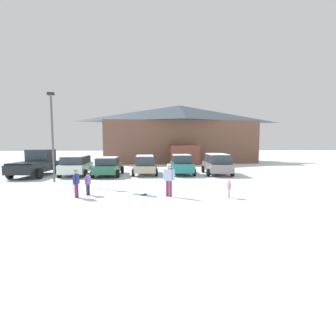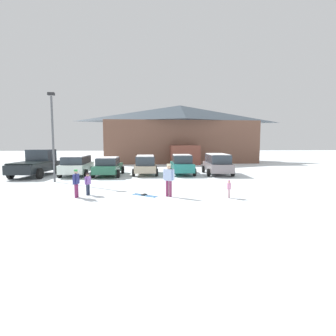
{
  "view_description": "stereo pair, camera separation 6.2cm",
  "coord_description": "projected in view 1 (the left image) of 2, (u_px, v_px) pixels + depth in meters",
  "views": [
    {
      "loc": [
        -0.06,
        -10.17,
        2.73
      ],
      "look_at": [
        1.16,
        6.05,
        1.16
      ],
      "focal_mm": 28.0,
      "sensor_mm": 36.0,
      "label": 1
    },
    {
      "loc": [
        0.0,
        -10.17,
        2.73
      ],
      "look_at": [
        1.16,
        6.05,
        1.16
      ],
      "focal_mm": 28.0,
      "sensor_mm": 36.0,
      "label": 2
    }
  ],
  "objects": [
    {
      "name": "pickup_truck",
      "position": [
        36.0,
        164.0,
        21.61
      ],
      "size": [
        2.69,
        5.67,
        2.15
      ],
      "color": "black",
      "rests_on": "ground"
    },
    {
      "name": "parked_grey_wagon",
      "position": [
        217.0,
        163.0,
        22.62
      ],
      "size": [
        2.39,
        4.81,
        1.78
      ],
      "color": "gray",
      "rests_on": "ground"
    },
    {
      "name": "skier_teen_in_navy_coat",
      "position": [
        76.0,
        182.0,
        12.98
      ],
      "size": [
        0.26,
        0.52,
        1.41
      ],
      "color": "#7A2956",
      "rests_on": "ground"
    },
    {
      "name": "ground",
      "position": [
        150.0,
        212.0,
        10.36
      ],
      "size": [
        160.0,
        160.0,
        0.0
      ],
      "primitive_type": "plane",
      "color": "silver"
    },
    {
      "name": "skier_adult_in_blue_parka",
      "position": [
        169.0,
        178.0,
        13.23
      ],
      "size": [
        0.55,
        0.41,
        1.67
      ],
      "color": "#782D51",
      "rests_on": "ground"
    },
    {
      "name": "parked_beige_suv",
      "position": [
        145.0,
        164.0,
        22.44
      ],
      "size": [
        2.11,
        4.22,
        1.64
      ],
      "color": "tan",
      "rests_on": "ground"
    },
    {
      "name": "skier_child_in_purple_jacket",
      "position": [
        88.0,
        183.0,
        13.61
      ],
      "size": [
        0.28,
        0.39,
        1.16
      ],
      "color": "#293249",
      "rests_on": "ground"
    },
    {
      "name": "lamp_post",
      "position": [
        52.0,
        133.0,
        17.93
      ],
      "size": [
        0.44,
        0.24,
        6.12
      ],
      "color": "#515459",
      "rests_on": "ground"
    },
    {
      "name": "parked_green_coupe",
      "position": [
        108.0,
        166.0,
        21.72
      ],
      "size": [
        2.25,
        4.72,
        1.55
      ],
      "color": "#27644A",
      "rests_on": "ground"
    },
    {
      "name": "skier_child_in_pink_snowsuit",
      "position": [
        229.0,
        188.0,
        12.93
      ],
      "size": [
        0.23,
        0.27,
        0.89
      ],
      "color": "beige",
      "rests_on": "ground"
    },
    {
      "name": "parked_white_suv",
      "position": [
        77.0,
        165.0,
        21.86
      ],
      "size": [
        2.32,
        4.73,
        1.66
      ],
      "color": "white",
      "rests_on": "ground"
    },
    {
      "name": "pair_of_skis",
      "position": [
        145.0,
        195.0,
        13.55
      ],
      "size": [
        1.35,
        1.14,
        0.08
      ],
      "color": "#226CB7",
      "rests_on": "ground"
    },
    {
      "name": "parked_teal_hatchback",
      "position": [
        181.0,
        164.0,
        22.59
      ],
      "size": [
        2.13,
        4.36,
        1.72
      ],
      "color": "#217D76",
      "rests_on": "ground"
    },
    {
      "name": "ski_lodge",
      "position": [
        179.0,
        134.0,
        36.77
      ],
      "size": [
        20.96,
        9.66,
        7.91
      ],
      "color": "brown",
      "rests_on": "ground"
    }
  ]
}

